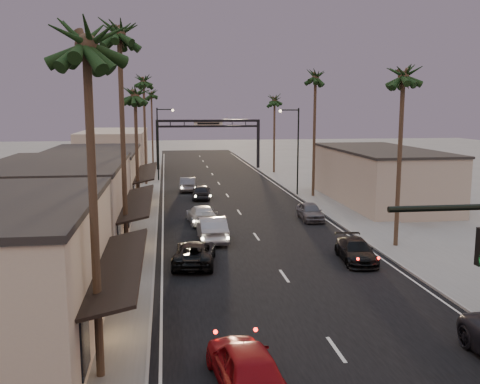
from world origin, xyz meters
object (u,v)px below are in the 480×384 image
object	(u,v)px
arch	(208,132)
streetlight_right	(295,144)
palm_ra	(404,69)
palm_rc	(275,97)
palm_la	(86,30)
palm_far	(151,92)
curbside_black	(356,251)
palm_rb	(316,73)
oncoming_pickup	(195,253)
palm_lc	(135,90)
streetlight_left	(160,138)
oncoming_silver	(212,229)
oncoming_red	(245,365)
palm_ld	(143,78)
palm_lb	(119,27)

from	to	relation	value
arch	streetlight_right	distance (m)	25.94
palm_ra	palm_rc	distance (m)	40.01
streetlight_right	palm_la	distance (m)	39.68
palm_rc	palm_la	bearing A→B (deg)	-107.37
streetlight_right	palm_rc	bearing A→B (deg)	84.95
palm_far	curbside_black	bearing A→B (deg)	-76.99
curbside_black	palm_rb	bearing A→B (deg)	85.87
arch	palm_rc	xyz separation A→B (m)	(8.60, -6.00, 4.94)
palm_ra	curbside_black	xyz separation A→B (m)	(-3.77, -2.84, -10.78)
oncoming_pickup	palm_far	bearing A→B (deg)	-79.07
oncoming_pickup	palm_lc	bearing A→B (deg)	-67.34
streetlight_left	oncoming_pickup	world-z (taller)	streetlight_left
oncoming_pickup	palm_rc	bearing A→B (deg)	-100.27
streetlight_right	palm_far	bearing A→B (deg)	114.76
oncoming_pickup	oncoming_silver	xyz separation A→B (m)	(1.49, 5.50, 0.15)
oncoming_red	palm_ld	bearing A→B (deg)	-90.85
palm_la	palm_lc	world-z (taller)	palm_la
streetlight_right	palm_la	xyz separation A→B (m)	(-15.52, -36.00, 6.11)
palm_la	palm_ra	bearing A→B (deg)	41.09
streetlight_left	curbside_black	size ratio (longest dim) A/B	1.98
arch	palm_far	distance (m)	12.96
arch	streetlight_left	xyz separation A→B (m)	(-6.92, -12.00, -0.20)
palm_ra	palm_far	xyz separation A→B (m)	(-16.90, 54.00, 0.00)
palm_ra	palm_far	bearing A→B (deg)	107.38
streetlight_left	palm_la	distance (m)	49.41
oncoming_silver	palm_la	bearing A→B (deg)	72.57
oncoming_pickup	oncoming_silver	bearing A→B (deg)	-97.86
palm_rb	palm_lc	bearing A→B (deg)	-155.06
oncoming_red	palm_rc	bearing A→B (deg)	-109.06
curbside_black	oncoming_silver	bearing A→B (deg)	147.62
streetlight_right	palm_rc	size ratio (longest dim) A/B	0.74
arch	streetlight_right	bearing A→B (deg)	-74.53
palm_rb	palm_far	world-z (taller)	palm_rb
palm_lc	palm_rb	world-z (taller)	palm_rb
palm_ld	palm_lc	bearing A→B (deg)	-90.00
palm_ra	palm_rc	world-z (taller)	palm_ra
arch	palm_ld	distance (m)	18.61
palm_lc	curbside_black	size ratio (longest dim) A/B	2.68
streetlight_right	curbside_black	bearing A→B (deg)	-95.01
palm_rc	streetlight_right	bearing A→B (deg)	-95.05
streetlight_left	palm_ra	size ratio (longest dim) A/B	0.68
palm_ld	oncoming_pickup	world-z (taller)	palm_ld
palm_la	palm_ra	xyz separation A→B (m)	(17.20, 15.00, 0.00)
streetlight_right	oncoming_silver	xyz separation A→B (m)	(-10.15, -17.63, -4.48)
arch	streetlight_right	xyz separation A→B (m)	(6.92, -25.00, -0.20)
streetlight_left	palm_lb	size ratio (longest dim) A/B	0.59
palm_ld	oncoming_pickup	size ratio (longest dim) A/B	2.83
palm_ld	oncoming_silver	xyz separation A→B (m)	(5.37, -27.63, -11.57)
streetlight_right	curbside_black	size ratio (longest dim) A/B	1.98
palm_lb	palm_far	xyz separation A→B (m)	(0.30, 56.00, -1.94)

